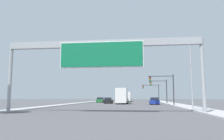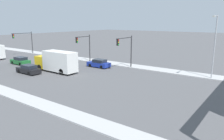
# 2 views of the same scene
# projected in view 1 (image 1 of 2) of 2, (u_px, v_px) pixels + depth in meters

# --- Properties ---
(sidewalk_right) EXTENTS (3.00, 120.00, 0.15)m
(sidewalk_right) POSITION_uv_depth(u_px,v_px,m) (165.00, 102.00, 61.87)
(sidewalk_right) COLOR #ADADAD
(sidewalk_right) RESTS_ON ground
(median_strip_left) EXTENTS (2.00, 120.00, 0.15)m
(median_strip_left) POSITION_uv_depth(u_px,v_px,m) (89.00, 102.00, 64.48)
(median_strip_left) COLOR #ADADAD
(median_strip_left) RESTS_ON ground
(sign_gantry) EXTENTS (20.27, 0.73, 7.45)m
(sign_gantry) POSITION_uv_depth(u_px,v_px,m) (101.00, 51.00, 22.45)
(sign_gantry) COLOR #9EA0A5
(sign_gantry) RESTS_ON ground
(car_mid_right) EXTENTS (1.79, 4.43, 1.44)m
(car_mid_right) POSITION_uv_depth(u_px,v_px,m) (108.00, 101.00, 52.81)
(car_mid_right) COLOR black
(car_mid_right) RESTS_ON ground
(car_mid_left) EXTENTS (1.84, 4.49, 1.44)m
(car_mid_left) POSITION_uv_depth(u_px,v_px,m) (101.00, 100.00, 62.02)
(car_mid_left) COLOR #1E662D
(car_mid_left) RESTS_ON ground
(car_mid_center) EXTENTS (1.89, 4.32, 1.47)m
(car_mid_center) POSITION_uv_depth(u_px,v_px,m) (154.00, 101.00, 45.59)
(car_mid_center) COLOR navy
(car_mid_center) RESTS_ON ground
(car_far_right) EXTENTS (1.87, 4.30, 1.48)m
(car_far_right) POSITION_uv_depth(u_px,v_px,m) (125.00, 100.00, 60.33)
(car_far_right) COLOR #1E662D
(car_far_right) RESTS_ON ground
(truck_box_primary) EXTENTS (2.35, 8.43, 3.49)m
(truck_box_primary) POSITION_uv_depth(u_px,v_px,m) (122.00, 96.00, 49.79)
(truck_box_primary) COLOR yellow
(truck_box_primary) RESTS_ON ground
(truck_box_secondary) EXTENTS (2.47, 8.85, 3.17)m
(truck_box_secondary) POSITION_uv_depth(u_px,v_px,m) (127.00, 97.00, 72.03)
(truck_box_secondary) COLOR white
(truck_box_secondary) RESTS_ON ground
(traffic_light_near_intersection) EXTENTS (4.76, 0.32, 5.79)m
(traffic_light_near_intersection) POSITION_uv_depth(u_px,v_px,m) (165.00, 84.00, 40.96)
(traffic_light_near_intersection) COLOR #2D2D30
(traffic_light_near_intersection) RESTS_ON ground
(traffic_light_mid_block) EXTENTS (4.06, 0.32, 5.58)m
(traffic_light_mid_block) POSITION_uv_depth(u_px,v_px,m) (161.00, 87.00, 50.77)
(traffic_light_mid_block) COLOR #2D2D30
(traffic_light_mid_block) RESTS_ON ground
(traffic_light_far_intersection) EXTENTS (5.51, 0.32, 5.64)m
(traffic_light_far_intersection) POSITION_uv_depth(u_px,v_px,m) (153.00, 90.00, 70.56)
(traffic_light_far_intersection) COLOR #2D2D30
(traffic_light_far_intersection) RESTS_ON ground
(street_lamp_right) EXTENTS (2.61, 0.28, 9.15)m
(street_lamp_right) POSITION_uv_depth(u_px,v_px,m) (188.00, 67.00, 27.45)
(street_lamp_right) COLOR #9EA0A5
(street_lamp_right) RESTS_ON ground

